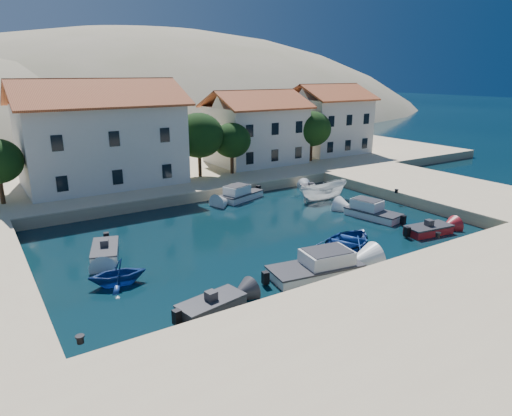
# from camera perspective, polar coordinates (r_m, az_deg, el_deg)

# --- Properties ---
(ground) EXTENTS (400.00, 400.00, 0.00)m
(ground) POSITION_cam_1_polar(r_m,az_deg,el_deg) (26.04, 12.39, -9.48)
(ground) COLOR black
(ground) RESTS_ON ground
(quay_south) EXTENTS (52.00, 12.00, 1.00)m
(quay_south) POSITION_cam_1_polar(r_m,az_deg,el_deg) (22.55, 23.53, -13.48)
(quay_south) COLOR #D1B68F
(quay_south) RESTS_ON ground
(quay_east) EXTENTS (11.00, 20.00, 1.00)m
(quay_east) POSITION_cam_1_polar(r_m,az_deg,el_deg) (46.98, 21.69, 2.15)
(quay_east) COLOR #D1B68F
(quay_east) RESTS_ON ground
(quay_north) EXTENTS (80.00, 36.00, 1.00)m
(quay_north) POSITION_cam_1_polar(r_m,az_deg,el_deg) (58.44, -13.26, 5.54)
(quay_north) COLOR #D1B68F
(quay_north) RESTS_ON ground
(hills) EXTENTS (254.00, 176.00, 99.00)m
(hills) POSITION_cam_1_polar(r_m,az_deg,el_deg) (148.90, -17.18, 2.39)
(hills) COLOR #958C65
(hills) RESTS_ON ground
(building_left) EXTENTS (14.70, 9.45, 9.70)m
(building_left) POSITION_cam_1_polar(r_m,az_deg,el_deg) (45.86, -18.90, 9.04)
(building_left) COLOR beige
(building_left) RESTS_ON quay_north
(building_mid) EXTENTS (10.50, 8.40, 8.30)m
(building_mid) POSITION_cam_1_polar(r_m,az_deg,el_deg) (54.04, -0.07, 10.17)
(building_mid) COLOR beige
(building_mid) RESTS_ON quay_north
(building_right) EXTENTS (9.45, 8.40, 8.80)m
(building_right) POSITION_cam_1_polar(r_m,az_deg,el_deg) (62.03, 8.97, 11.04)
(building_right) COLOR beige
(building_right) RESTS_ON quay_north
(trees) EXTENTS (37.30, 5.30, 6.45)m
(trees) POSITION_cam_1_polar(r_m,az_deg,el_deg) (47.32, -5.46, 8.71)
(trees) COLOR #382314
(trees) RESTS_ON quay_north
(bollards) EXTENTS (29.36, 9.56, 0.30)m
(bollards) POSITION_cam_1_polar(r_m,az_deg,el_deg) (29.94, 11.15, -3.50)
(bollards) COLOR black
(bollards) RESTS_ON ground
(motorboat_grey_sw) EXTENTS (3.63, 2.10, 1.25)m
(motorboat_grey_sw) POSITION_cam_1_polar(r_m,az_deg,el_deg) (22.99, -5.60, -12.03)
(motorboat_grey_sw) COLOR #303034
(motorboat_grey_sw) RESTS_ON ground
(cabin_cruiser_south) EXTENTS (5.71, 3.11, 1.60)m
(cabin_cruiser_south) POSITION_cam_1_polar(r_m,az_deg,el_deg) (26.70, 7.43, -7.41)
(cabin_cruiser_south) COLOR silver
(cabin_cruiser_south) RESTS_ON ground
(rowboat_south) EXTENTS (6.22, 5.37, 1.08)m
(rowboat_south) POSITION_cam_1_polar(r_m,az_deg,el_deg) (31.40, 11.40, -4.79)
(rowboat_south) COLOR navy
(rowboat_south) RESTS_ON ground
(motorboat_red_se) EXTENTS (3.66, 2.00, 1.25)m
(motorboat_red_se) POSITION_cam_1_polar(r_m,az_deg,el_deg) (35.45, 20.75, -2.56)
(motorboat_red_se) COLOR maroon
(motorboat_red_se) RESTS_ON ground
(cabin_cruiser_east) EXTENTS (2.65, 4.77, 1.60)m
(cabin_cruiser_east) POSITION_cam_1_polar(r_m,az_deg,el_deg) (37.86, 14.43, -0.51)
(cabin_cruiser_east) COLOR silver
(cabin_cruiser_east) RESTS_ON ground
(boat_east) EXTENTS (5.04, 2.38, 1.88)m
(boat_east) POSITION_cam_1_polar(r_m,az_deg,el_deg) (42.38, 8.40, 0.99)
(boat_east) COLOR silver
(boat_east) RESTS_ON ground
(motorboat_white_ne) EXTENTS (2.51, 3.46, 1.25)m
(motorboat_white_ne) POSITION_cam_1_polar(r_m,az_deg,el_deg) (44.56, 6.90, 2.22)
(motorboat_white_ne) COLOR silver
(motorboat_white_ne) RESTS_ON ground
(rowboat_west) EXTENTS (3.45, 3.10, 1.62)m
(rowboat_west) POSITION_cam_1_polar(r_m,az_deg,el_deg) (26.74, -16.82, -9.12)
(rowboat_west) COLOR navy
(rowboat_west) RESTS_ON ground
(motorboat_white_west) EXTENTS (2.65, 3.95, 1.25)m
(motorboat_white_west) POSITION_cam_1_polar(r_m,az_deg,el_deg) (30.89, -18.34, -5.11)
(motorboat_white_west) COLOR silver
(motorboat_white_west) RESTS_ON ground
(cabin_cruiser_north) EXTENTS (4.70, 3.15, 1.60)m
(cabin_cruiser_north) POSITION_cam_1_polar(r_m,az_deg,el_deg) (42.13, -1.84, 1.74)
(cabin_cruiser_north) COLOR silver
(cabin_cruiser_north) RESTS_ON ground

